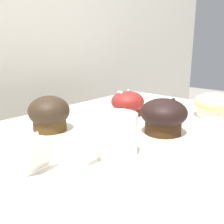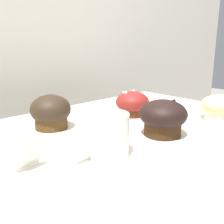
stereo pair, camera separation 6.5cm
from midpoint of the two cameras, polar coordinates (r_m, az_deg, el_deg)
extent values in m
cube|color=beige|center=(1.11, -19.99, 1.06)|extent=(3.20, 0.10, 1.80)
cylinder|color=#36200F|center=(0.63, 13.87, -2.70)|extent=(0.09, 0.09, 0.05)
ellipsoid|color=black|center=(0.63, 14.02, -0.46)|extent=(0.11, 0.11, 0.07)
sphere|color=black|center=(0.64, 16.23, 2.31)|extent=(0.01, 0.01, 0.01)
cylinder|color=#473115|center=(0.68, -10.45, -1.50)|extent=(0.08, 0.08, 0.05)
ellipsoid|color=#2D2116|center=(0.67, -10.55, 0.53)|extent=(0.10, 0.10, 0.07)
cylinder|color=#532513|center=(0.79, 6.78, 0.73)|extent=(0.08, 0.08, 0.04)
ellipsoid|color=maroon|center=(0.79, 6.83, 2.15)|extent=(0.10, 0.10, 0.06)
sphere|color=white|center=(0.80, 7.07, 4.51)|extent=(0.01, 0.01, 0.01)
sphere|color=white|center=(0.77, 5.43, 4.11)|extent=(0.01, 0.01, 0.01)
sphere|color=white|center=(0.80, 4.93, 4.20)|extent=(0.01, 0.01, 0.01)
cylinder|color=white|center=(0.81, 24.78, -0.14)|extent=(0.09, 0.09, 0.04)
ellipsoid|color=#DEBE7E|center=(0.81, 24.94, 1.31)|extent=(0.11, 0.11, 0.06)
cylinder|color=white|center=(0.50, 2.80, -4.99)|extent=(0.08, 0.08, 0.08)
torus|color=white|center=(0.47, -2.53, -6.15)|extent=(0.05, 0.01, 0.05)
cylinder|color=black|center=(0.49, 2.85, -0.86)|extent=(0.07, 0.07, 0.01)
cube|color=white|center=(0.48, -15.28, -7.91)|extent=(0.05, 0.03, 0.06)
cube|color=silver|center=(0.47, -13.76, -8.56)|extent=(0.05, 0.03, 0.06)
camera|label=1|loc=(0.03, -87.14, 0.77)|focal=42.00mm
camera|label=2|loc=(0.03, 92.86, -0.77)|focal=42.00mm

